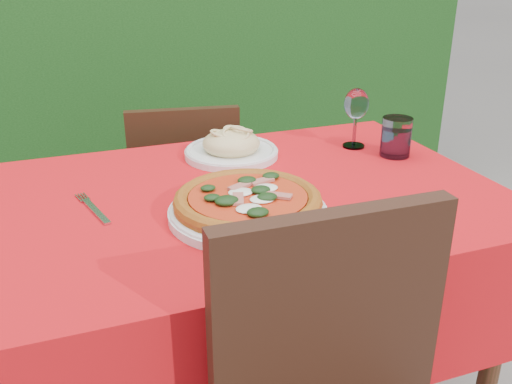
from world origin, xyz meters
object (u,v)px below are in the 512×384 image
object	(u,v)px
fork	(96,211)
pizza_plate	(248,204)
pasta_plate	(231,147)
water_glass	(396,139)
wine_glass	(356,106)
chair_far	(185,197)

from	to	relation	value
fork	pizza_plate	bearing A→B (deg)	-37.44
pasta_plate	water_glass	size ratio (longest dim) A/B	2.39
pizza_plate	wine_glass	bearing A→B (deg)	36.81
pizza_plate	fork	world-z (taller)	pizza_plate
pasta_plate	chair_far	bearing A→B (deg)	98.02
chair_far	pizza_plate	distance (m)	0.84
pasta_plate	fork	size ratio (longest dim) A/B	1.28
chair_far	wine_glass	distance (m)	0.73
pizza_plate	chair_far	bearing A→B (deg)	87.45
pizza_plate	water_glass	world-z (taller)	water_glass
pizza_plate	pasta_plate	xyz separation A→B (m)	(0.09, 0.39, -0.00)
wine_glass	fork	size ratio (longest dim) A/B	0.85
chair_far	water_glass	distance (m)	0.80
water_glass	pizza_plate	bearing A→B (deg)	-156.24
pasta_plate	fork	world-z (taller)	pasta_plate
wine_glass	pizza_plate	bearing A→B (deg)	-143.19
pizza_plate	fork	bearing A→B (deg)	155.90
fork	pasta_plate	bearing A→B (deg)	18.40
wine_glass	chair_far	bearing A→B (deg)	134.27
water_glass	wine_glass	bearing A→B (deg)	123.08
water_glass	fork	size ratio (longest dim) A/B	0.54
pizza_plate	fork	xyz separation A→B (m)	(-0.31, 0.14, -0.03)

